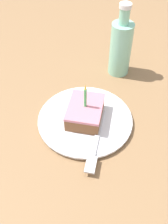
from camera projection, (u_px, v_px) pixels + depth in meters
name	position (u px, v px, depth m)	size (l,w,h in m)	color
ground_plane	(84.00, 130.00, 0.72)	(2.40, 2.40, 0.04)	olive
plate	(84.00, 119.00, 0.70)	(0.25, 0.25, 0.02)	silver
cake_slice	(84.00, 112.00, 0.68)	(0.09, 0.11, 0.12)	brown
fork	(95.00, 143.00, 0.64)	(0.02, 0.20, 0.00)	silver
bottle	(121.00, 47.00, 0.79)	(0.07, 0.07, 0.23)	#8CD1B2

